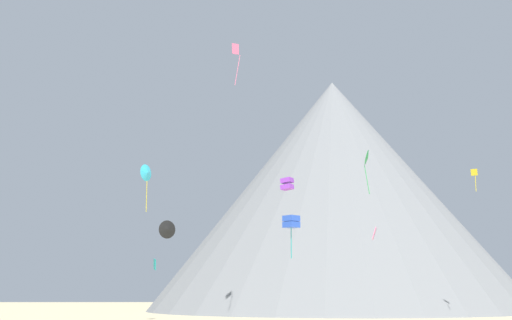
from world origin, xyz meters
name	(u,v)px	position (x,y,z in m)	size (l,w,h in m)	color
rock_massif	(340,199)	(15.41, 106.46, 22.25)	(87.78, 87.78, 47.08)	slate
kite_rainbow_high	(236,54)	(-5.59, 53.35, 34.14)	(1.11, 0.73, 5.76)	#E5668C
kite_yellow_mid	(474,175)	(26.58, 58.76, 19.23)	(0.91, 0.71, 3.04)	yellow
kite_blue_low	(291,222)	(0.07, 35.46, 10.50)	(1.77, 1.77, 4.12)	blue
kite_cyan_mid	(147,173)	(-16.74, 53.98, 18.50)	(1.49, 2.07, 6.04)	#33BCDB
kite_teal_low	(155,264)	(-14.74, 48.75, 6.91)	(0.41, 1.24, 1.38)	teal
kite_violet_mid	(287,184)	(0.31, 44.37, 15.64)	(1.64, 1.62, 1.39)	purple
kite_pink_low	(374,233)	(6.72, 28.29, 8.80)	(0.63, 1.07, 1.09)	pink
kite_black_low	(168,229)	(-12.51, 40.98, 10.23)	(1.79, 1.23, 1.91)	black
kite_green_mid	(367,158)	(9.90, 46.95, 19.10)	(1.15, 1.96, 5.20)	green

